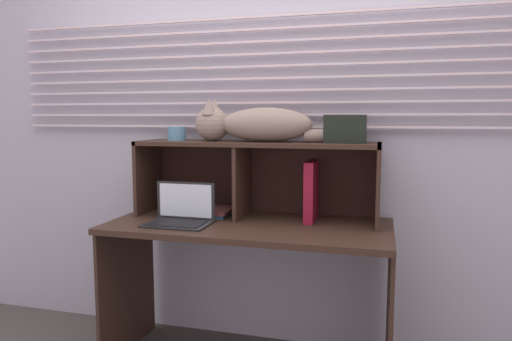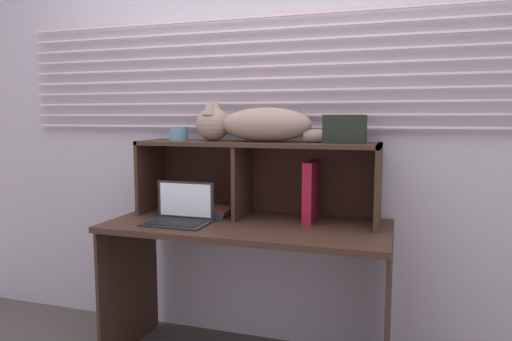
% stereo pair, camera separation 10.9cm
% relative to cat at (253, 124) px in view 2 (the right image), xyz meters
% --- Properties ---
extents(back_panel_with_blinds, '(4.40, 0.08, 2.50)m').
position_rel_cat_xyz_m(back_panel_with_blinds, '(0.02, 0.21, -0.01)').
color(back_panel_with_blinds, '#B1AEBA').
rests_on(back_panel_with_blinds, ground).
extents(desk, '(1.42, 0.64, 0.77)m').
position_rel_cat_xyz_m(desk, '(0.02, -0.15, -0.65)').
color(desk, '#38241A').
rests_on(desk, ground).
extents(hutch_shelf_unit, '(1.28, 0.32, 0.41)m').
position_rel_cat_xyz_m(hutch_shelf_unit, '(0.01, 0.03, -0.21)').
color(hutch_shelf_unit, '#38241A').
rests_on(hutch_shelf_unit, desk).
extents(cat, '(0.85, 0.19, 0.22)m').
position_rel_cat_xyz_m(cat, '(0.00, 0.00, 0.00)').
color(cat, gray).
rests_on(cat, hutch_shelf_unit).
extents(laptop, '(0.32, 0.21, 0.20)m').
position_rel_cat_xyz_m(laptop, '(-0.31, -0.24, -0.45)').
color(laptop, black).
rests_on(laptop, desk).
extents(binder_upright, '(0.05, 0.23, 0.31)m').
position_rel_cat_xyz_m(binder_upright, '(0.31, -0.00, -0.34)').
color(binder_upright, maroon).
rests_on(binder_upright, desk).
extents(book_stack, '(0.17, 0.23, 0.04)m').
position_rel_cat_xyz_m(book_stack, '(-0.21, 0.00, -0.48)').
color(book_stack, '#31557F').
rests_on(book_stack, desk).
extents(small_basket, '(0.10, 0.10, 0.08)m').
position_rel_cat_xyz_m(small_basket, '(-0.44, -0.00, -0.05)').
color(small_basket, '#5588A6').
rests_on(small_basket, hutch_shelf_unit).
extents(storage_box, '(0.20, 0.14, 0.14)m').
position_rel_cat_xyz_m(storage_box, '(0.48, -0.00, -0.02)').
color(storage_box, black).
rests_on(storage_box, hutch_shelf_unit).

